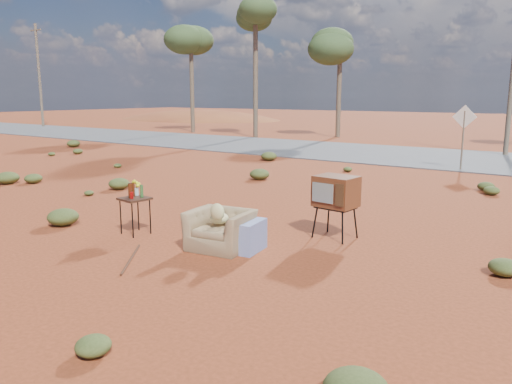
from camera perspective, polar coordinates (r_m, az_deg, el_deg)
The scene contains 13 objects.
ground at distance 8.32m, azimuth -8.33°, elevation -6.69°, with size 140.00×140.00×0.00m, color #953A1D.
highway at distance 21.57m, azimuth 20.28°, elevation 3.70°, with size 140.00×7.00×0.04m, color #565659.
dirt_mound at distance 53.32m, azimuth -6.61°, elevation 8.25°, with size 26.00×18.00×2.00m, color #954F23.
armchair at distance 8.25m, azimuth -3.53°, elevation -3.83°, with size 1.23×0.90×0.86m.
tv_unit at distance 8.87m, azimuth 9.12°, elevation -0.03°, with size 0.75×0.63×1.12m.
side_table at distance 9.36m, azimuth -13.68°, elevation -0.45°, with size 0.53×0.53×0.96m.
rusty_bar at distance 8.03m, azimuth -14.11°, elevation -7.43°, with size 0.04×0.04×1.41m, color #4D2714.
road_sign at distance 18.18m, azimuth 22.66°, elevation 6.99°, with size 0.78×0.06×2.19m.
eucalyptus_far_left at distance 35.00m, azimuth -7.45°, elevation 16.55°, with size 3.20×3.20×7.10m.
eucalyptus_left at distance 30.60m, azimuth -0.06°, elevation 19.29°, with size 3.20×3.20×8.10m.
eucalyptus_near_left at distance 30.96m, azimuth 9.63°, elevation 16.31°, with size 3.20×3.20×6.60m.
utility_pole_west at distance 44.13m, azimuth -23.54°, elevation 12.25°, with size 1.40×0.20×8.00m.
scrub_patch at distance 12.17m, azimuth 3.18°, elevation -0.25°, with size 17.49×8.07×0.33m.
Camera 1 is at (5.50, -5.71, 2.51)m, focal length 35.00 mm.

